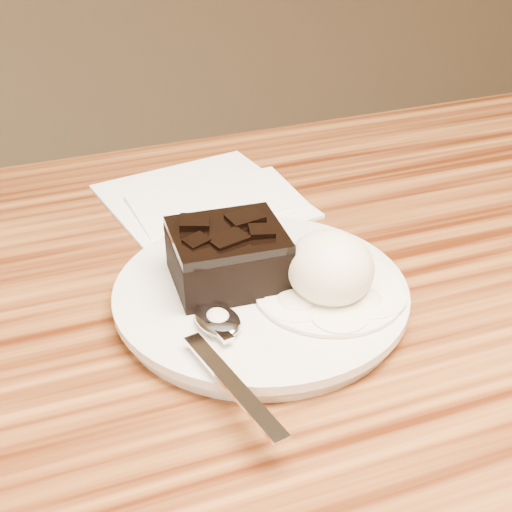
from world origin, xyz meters
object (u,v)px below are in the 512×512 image
object	(u,v)px
brownie	(228,260)
ice_cream_scoop	(330,268)
plate	(261,298)
napkin	(203,200)
spoon	(218,322)

from	to	relation	value
brownie	ice_cream_scoop	xyz separation A→B (m)	(0.06, -0.04, 0.00)
ice_cream_scoop	plate	bearing A→B (deg)	150.94
napkin	spoon	bearing A→B (deg)	-104.54
napkin	brownie	bearing A→B (deg)	-100.48
plate	ice_cream_scoop	bearing A→B (deg)	-29.06
spoon	napkin	distance (m)	0.22
spoon	brownie	bearing A→B (deg)	53.06
ice_cream_scoop	napkin	xyz separation A→B (m)	(-0.03, 0.20, -0.04)
brownie	napkin	distance (m)	0.17
plate	spoon	distance (m)	0.06
plate	brownie	xyz separation A→B (m)	(-0.02, 0.02, 0.03)
spoon	napkin	bearing A→B (deg)	64.63
brownie	ice_cream_scoop	bearing A→B (deg)	-33.24
brownie	spoon	bearing A→B (deg)	-116.12
plate	spoon	size ratio (longest dim) A/B	1.33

